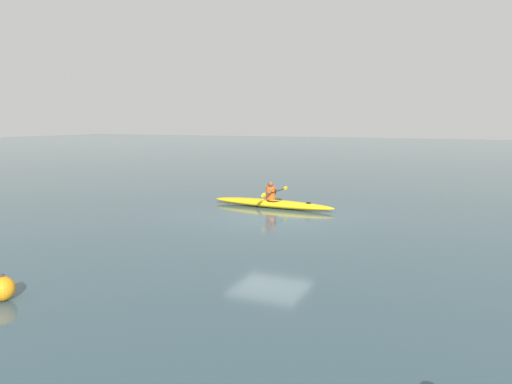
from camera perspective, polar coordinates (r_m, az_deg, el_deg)
ground_plane at (r=16.27m, az=1.78°, el=-3.18°), size 160.00×160.00×0.00m
kayak at (r=18.26m, az=1.93°, el=-1.38°), size 5.03×0.94×0.31m
kayaker at (r=18.21m, az=1.81°, el=0.03°), size 0.45×2.40×0.71m
mooring_buoy_white_far at (r=10.12m, az=-28.20°, el=-10.18°), size 0.46×0.46×0.50m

